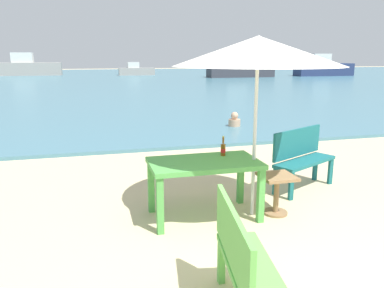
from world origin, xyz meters
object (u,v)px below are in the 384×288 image
(boat_tanker, at_px, (240,68))
(boat_cargo_ship, at_px, (323,68))
(bench_teal_center, at_px, (302,155))
(swimmer_person, at_px, (234,121))
(side_table_wood, at_px, (277,189))
(boat_ferry, at_px, (28,67))
(bench_green_left, at_px, (244,260))
(boat_sailboat, at_px, (136,71))
(beer_bottle_amber, at_px, (223,149))
(patio_umbrella, at_px, (258,51))
(picnic_table_green, at_px, (204,169))

(boat_tanker, height_order, boat_cargo_ship, boat_tanker)
(bench_teal_center, xyz_separation_m, swimmer_person, (0.81, 5.02, -0.30))
(side_table_wood, xyz_separation_m, boat_ferry, (-8.27, 37.96, 0.54))
(swimmer_person, height_order, boat_ferry, boat_ferry)
(bench_green_left, xyz_separation_m, swimmer_person, (2.89, 7.73, -0.30))
(boat_cargo_ship, bearing_deg, side_table_wood, -124.10)
(side_table_wood, xyz_separation_m, boat_sailboat, (2.31, 35.53, 0.20))
(beer_bottle_amber, height_order, patio_umbrella, patio_umbrella)
(swimmer_person, bearing_deg, boat_tanker, 68.01)
(patio_umbrella, distance_m, boat_sailboat, 35.60)
(bench_green_left, bearing_deg, swimmer_person, 69.51)
(patio_umbrella, bearing_deg, side_table_wood, -10.47)
(patio_umbrella, distance_m, swimmer_person, 6.40)
(swimmer_person, height_order, boat_tanker, boat_tanker)
(boat_ferry, bearing_deg, swimmer_person, -72.85)
(picnic_table_green, bearing_deg, bench_teal_center, 20.72)
(side_table_wood, relative_size, boat_sailboat, 0.15)
(swimmer_person, relative_size, boat_cargo_ship, 0.07)
(side_table_wood, bearing_deg, boat_ferry, 102.28)
(beer_bottle_amber, relative_size, boat_cargo_ship, 0.05)
(picnic_table_green, bearing_deg, side_table_wood, -9.15)
(side_table_wood, bearing_deg, boat_sailboat, 86.28)
(bench_teal_center, bearing_deg, picnic_table_green, -159.28)
(beer_bottle_amber, distance_m, side_table_wood, 0.88)
(patio_umbrella, relative_size, side_table_wood, 4.26)
(bench_green_left, xyz_separation_m, boat_cargo_ship, (21.36, 31.60, 0.31))
(swimmer_person, relative_size, boat_tanker, 0.07)
(beer_bottle_amber, bearing_deg, bench_green_left, -105.24)
(boat_tanker, bearing_deg, boat_sailboat, 145.96)
(side_table_wood, distance_m, bench_teal_center, 1.20)
(boat_sailboat, bearing_deg, patio_umbrella, -94.23)
(beer_bottle_amber, bearing_deg, swimmer_person, 67.47)
(picnic_table_green, xyz_separation_m, boat_tanker, (12.16, 29.37, 0.24))
(picnic_table_green, height_order, bench_teal_center, bench_teal_center)
(beer_bottle_amber, distance_m, bench_teal_center, 1.59)
(side_table_wood, xyz_separation_m, swimmer_person, (1.65, 5.85, -0.11))
(patio_umbrella, bearing_deg, boat_tanker, 68.65)
(side_table_wood, height_order, bench_green_left, bench_green_left)
(boat_sailboat, bearing_deg, bench_teal_center, -92.42)
(bench_teal_center, relative_size, swimmer_person, 3.01)
(boat_tanker, bearing_deg, boat_cargo_ship, 1.26)
(picnic_table_green, relative_size, boat_tanker, 0.23)
(picnic_table_green, distance_m, patio_umbrella, 1.60)
(picnic_table_green, height_order, boat_ferry, boat_ferry)
(beer_bottle_amber, bearing_deg, boat_sailboat, 85.21)
(side_table_wood, relative_size, boat_tanker, 0.09)
(bench_teal_center, height_order, swimmer_person, bench_teal_center)
(bench_green_left, height_order, boat_tanker, boat_tanker)
(patio_umbrella, height_order, swimmer_person, patio_umbrella)
(beer_bottle_amber, relative_size, bench_green_left, 0.21)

